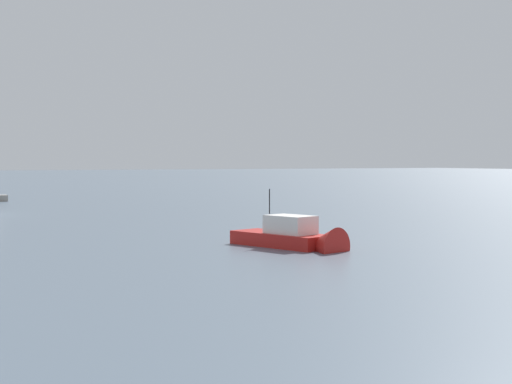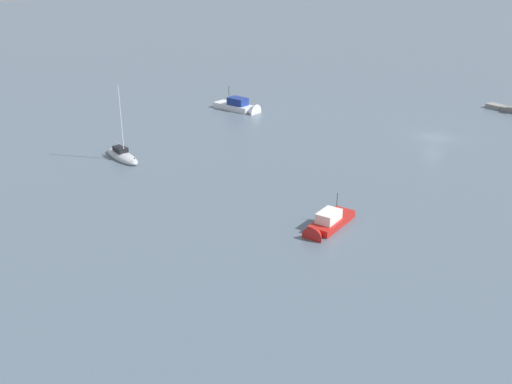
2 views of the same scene
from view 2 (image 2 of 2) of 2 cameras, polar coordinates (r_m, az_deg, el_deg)
name	(u,v)px [view 2 (image 2 of 2)]	position (r m, az deg, el deg)	size (l,w,h in m)	color
ground_plane	(434,138)	(75.25, 17.18, 5.14)	(500.00, 500.00, 0.00)	slate
sailboat_grey_far	(122,156)	(66.12, -13.06, 3.49)	(6.45, 1.90, 8.61)	#ADB2B7
motorboat_white_near	(240,108)	(84.48, -1.57, 8.32)	(7.70, 3.83, 4.14)	silver
motorboat_red_mid	(326,225)	(48.34, 6.94, -3.29)	(3.53, 6.25, 3.36)	red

